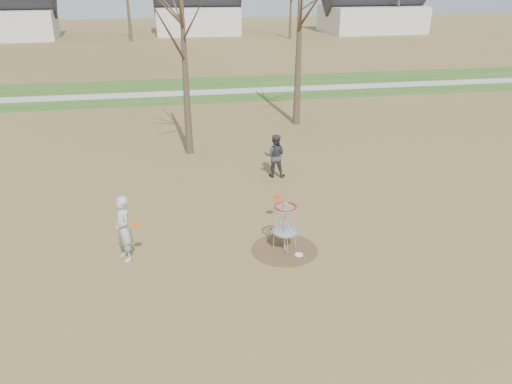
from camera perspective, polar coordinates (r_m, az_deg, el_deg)
The scene contains 10 objects.
ground at distance 13.55m, azimuth 3.27°, elevation -6.62°, with size 160.00×160.00×0.00m, color brown.
green_band at distance 33.19m, azimuth -5.45°, elevation 11.64°, with size 160.00×8.00×0.01m, color #2D5119.
footpath at distance 32.21m, azimuth -5.28°, elevation 11.31°, with size 160.00×1.50×0.01m, color #9E9E99.
dirt_circle at distance 13.55m, azimuth 3.27°, elevation -6.60°, with size 1.80×1.80×0.01m, color #47331E.
player_standing at distance 13.16m, azimuth -14.92°, elevation -4.07°, with size 0.64×0.42×1.75m, color #BBBBBB.
player_throwing at distance 18.11m, azimuth 2.18°, elevation 4.17°, with size 0.77×0.60×1.59m, color #35343A.
disc_grounded at distance 13.32m, azimuth 4.93°, elevation -7.15°, with size 0.22×0.22×0.02m, color white.
discs_in_play at distance 13.56m, azimuth -4.61°, elevation -1.91°, with size 4.20×1.74×0.27m.
disc_golf_basket at distance 13.12m, azimuth 3.36°, elevation -3.16°, with size 0.64×0.64×1.35m.
houses_row at distance 64.40m, azimuth -4.41°, elevation 20.59°, with size 56.51×10.01×7.26m.
Camera 1 is at (-2.90, -11.35, 6.81)m, focal length 35.00 mm.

